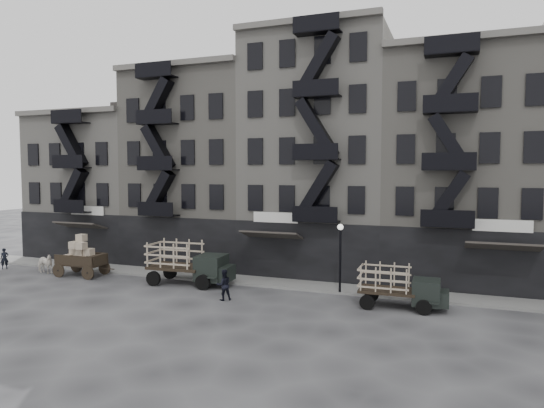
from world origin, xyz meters
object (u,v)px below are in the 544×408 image
(stake_truck_west, at_px, (188,260))
(pedestrian_west, at_px, (5,259))
(pedestrian_mid, at_px, (224,285))
(horse, at_px, (44,263))
(wagon, at_px, (80,253))
(stake_truck_east, at_px, (400,284))

(stake_truck_west, relative_size, pedestrian_west, 3.63)
(pedestrian_mid, bearing_deg, horse, -47.98)
(wagon, bearing_deg, stake_truck_east, -2.87)
(stake_truck_west, distance_m, pedestrian_mid, 4.79)
(pedestrian_west, bearing_deg, wagon, -49.48)
(stake_truck_west, bearing_deg, horse, -179.39)
(pedestrian_mid, bearing_deg, stake_truck_east, 150.20)
(stake_truck_west, relative_size, pedestrian_mid, 3.21)
(stake_truck_west, height_order, stake_truck_east, stake_truck_west)
(stake_truck_east, xyz_separation_m, pedestrian_mid, (-9.70, -1.88, -0.44))
(pedestrian_west, distance_m, pedestrian_mid, 19.71)
(wagon, bearing_deg, pedestrian_west, 178.78)
(stake_truck_west, bearing_deg, pedestrian_west, 179.07)
(stake_truck_west, bearing_deg, stake_truck_east, -6.21)
(stake_truck_east, bearing_deg, wagon, 178.31)
(horse, height_order, stake_truck_west, stake_truck_west)
(wagon, bearing_deg, horse, -177.08)
(stake_truck_west, height_order, pedestrian_west, stake_truck_west)
(stake_truck_west, distance_m, pedestrian_west, 15.72)
(horse, bearing_deg, pedestrian_mid, -91.05)
(stake_truck_east, bearing_deg, horse, 179.02)
(horse, relative_size, pedestrian_west, 1.11)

